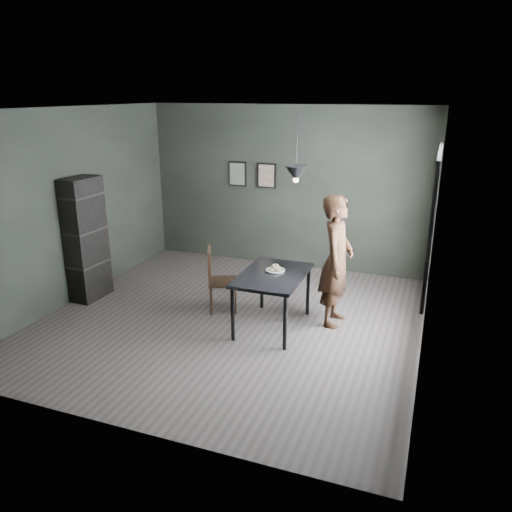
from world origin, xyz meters
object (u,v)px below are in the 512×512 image
(cafe_table, at_px, (273,280))
(shelf_unit, at_px, (86,239))
(pendant_lamp, at_px, (296,173))
(white_plate, at_px, (275,271))
(wood_chair, at_px, (217,275))
(woman, at_px, (336,261))

(cafe_table, xyz_separation_m, shelf_unit, (-2.92, 0.00, 0.24))
(cafe_table, bearing_deg, pendant_lamp, 21.80)
(white_plate, xyz_separation_m, wood_chair, (-0.91, 0.13, -0.23))
(white_plate, xyz_separation_m, woman, (0.74, 0.30, 0.12))
(white_plate, distance_m, pendant_lamp, 1.32)
(woman, relative_size, pendant_lamp, 2.03)
(cafe_table, bearing_deg, white_plate, 92.70)
(white_plate, xyz_separation_m, shelf_unit, (-2.91, -0.11, 0.16))
(cafe_table, relative_size, pendant_lamp, 1.39)
(wood_chair, height_order, pendant_lamp, pendant_lamp)
(shelf_unit, xyz_separation_m, pendant_lamp, (3.17, 0.10, 1.13))
(white_plate, distance_m, shelf_unit, 2.92)
(shelf_unit, relative_size, pendant_lamp, 2.12)
(woman, distance_m, shelf_unit, 3.68)
(cafe_table, height_order, woman, woman)
(wood_chair, distance_m, pendant_lamp, 1.92)
(cafe_table, height_order, shelf_unit, shelf_unit)
(cafe_table, distance_m, wood_chair, 0.96)
(shelf_unit, bearing_deg, wood_chair, 9.25)
(shelf_unit, bearing_deg, pendant_lamp, 4.22)
(cafe_table, height_order, pendant_lamp, pendant_lamp)
(pendant_lamp, bearing_deg, shelf_unit, -178.28)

